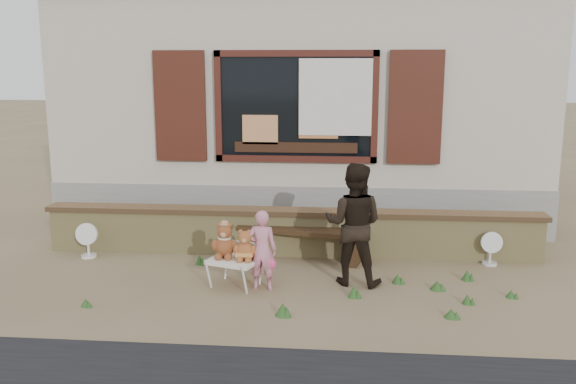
# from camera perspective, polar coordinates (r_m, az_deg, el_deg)

# --- Properties ---
(ground) EXTENTS (80.00, 80.00, 0.00)m
(ground) POSITION_cam_1_polar(r_m,az_deg,el_deg) (7.89, -0.39, -8.02)
(ground) COLOR brown
(ground) RESTS_ON ground
(shopfront) EXTENTS (8.04, 5.13, 4.00)m
(shopfront) POSITION_cam_1_polar(r_m,az_deg,el_deg) (11.92, 1.68, 8.51)
(shopfront) COLOR #ACA08B
(shopfront) RESTS_ON ground
(brick_wall) EXTENTS (7.10, 0.36, 0.67)m
(brick_wall) POSITION_cam_1_polar(r_m,az_deg,el_deg) (8.73, 0.23, -3.71)
(brick_wall) COLOR tan
(brick_wall) RESTS_ON ground
(bench) EXTENTS (1.81, 0.76, 0.45)m
(bench) POSITION_cam_1_polar(r_m,az_deg,el_deg) (8.52, 1.20, -4.16)
(bench) COLOR black
(bench) RESTS_ON ground
(folding_chair) EXTENTS (0.71, 0.67, 0.36)m
(folding_chair) POSITION_cam_1_polar(r_m,az_deg,el_deg) (7.53, -4.97, -6.43)
(folding_chair) COLOR white
(folding_chair) RESTS_ON ground
(teddy_bear_left) EXTENTS (0.40, 0.37, 0.44)m
(teddy_bear_left) POSITION_cam_1_polar(r_m,az_deg,el_deg) (7.52, -5.94, -4.43)
(teddy_bear_left) COLOR brown
(teddy_bear_left) RESTS_ON folding_chair
(teddy_bear_right) EXTENTS (0.34, 0.32, 0.38)m
(teddy_bear_right) POSITION_cam_1_polar(r_m,az_deg,el_deg) (7.40, -4.04, -4.91)
(teddy_bear_right) COLOR brown
(teddy_bear_right) RESTS_ON folding_chair
(child) EXTENTS (0.38, 0.26, 0.98)m
(child) POSITION_cam_1_polar(r_m,az_deg,el_deg) (7.36, -2.44, -5.44)
(child) COLOR pink
(child) RESTS_ON ground
(adult) EXTENTS (0.84, 0.71, 1.52)m
(adult) POSITION_cam_1_polar(r_m,az_deg,el_deg) (7.53, 6.16, -3.00)
(adult) COLOR black
(adult) RESTS_ON ground
(fan_left) EXTENTS (0.31, 0.21, 0.50)m
(fan_left) POSITION_cam_1_polar(r_m,az_deg,el_deg) (9.08, -18.22, -4.29)
(fan_left) COLOR silver
(fan_left) RESTS_ON ground
(fan_right) EXTENTS (0.29, 0.20, 0.47)m
(fan_right) POSITION_cam_1_polar(r_m,az_deg,el_deg) (8.75, 18.43, -5.00)
(fan_right) COLOR silver
(fan_right) RESTS_ON ground
(grass_tufts) EXTENTS (4.97, 1.77, 0.16)m
(grass_tufts) POSITION_cam_1_polar(r_m,az_deg,el_deg) (7.34, 7.81, -9.13)
(grass_tufts) COLOR #2B5221
(grass_tufts) RESTS_ON ground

